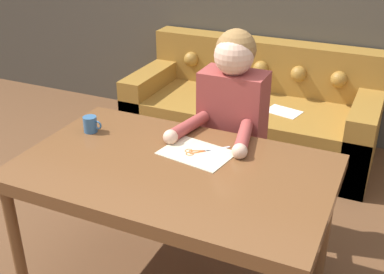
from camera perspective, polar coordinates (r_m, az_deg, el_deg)
ground_plane at (r=2.87m, az=-3.26°, el=-15.92°), size 16.00×16.00×0.00m
dining_table at (r=2.38m, az=-2.15°, el=-4.88°), size 1.53×0.94×0.76m
couch at (r=4.09m, az=7.17°, el=2.78°), size 2.00×0.91×0.86m
person at (r=2.88m, az=4.68°, el=0.44°), size 0.47×0.61×1.29m
pattern_paper_main at (r=2.45m, az=0.56°, el=-1.90°), size 0.39×0.31×0.00m
scissors at (r=2.47m, az=0.97°, el=-1.75°), size 0.23×0.18×0.01m
mug at (r=2.72m, az=-11.93°, el=1.49°), size 0.11×0.08×0.09m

